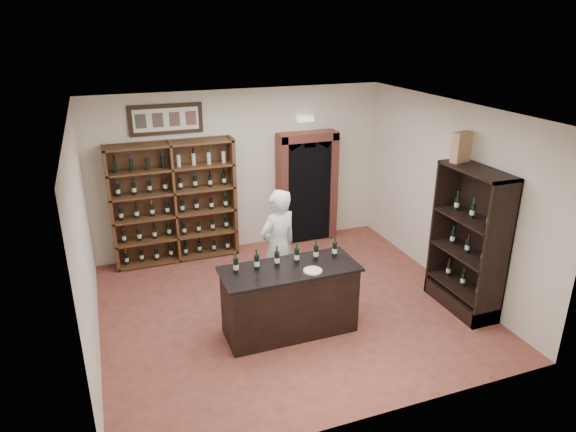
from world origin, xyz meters
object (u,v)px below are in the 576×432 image
object	(u,v)px
wine_shelf	(174,202)
tasting_counter	(290,300)
shopkeeper	(278,247)
side_cabinet	(467,262)
wine_crate	(462,147)
counter_bottle_0	(236,266)

from	to	relation	value
wine_shelf	tasting_counter	size ratio (longest dim) A/B	1.17
tasting_counter	shopkeeper	distance (m)	0.96
side_cabinet	wine_shelf	bearing A→B (deg)	139.79
tasting_counter	wine_crate	size ratio (longest dim) A/B	4.24
shopkeeper	counter_bottle_0	bearing A→B (deg)	21.89
tasting_counter	wine_crate	distance (m)	3.31
wine_shelf	counter_bottle_0	world-z (taller)	wine_shelf
wine_shelf	wine_crate	size ratio (longest dim) A/B	4.96
tasting_counter	side_cabinet	bearing A→B (deg)	-6.28
wine_shelf	counter_bottle_0	xyz separation A→B (m)	(0.38, -2.82, 0.01)
tasting_counter	side_cabinet	xyz separation A→B (m)	(2.72, -0.30, 0.26)
wine_shelf	tasting_counter	xyz separation A→B (m)	(1.10, -2.93, -0.61)
counter_bottle_0	side_cabinet	xyz separation A→B (m)	(3.44, -0.41, -0.35)
side_cabinet	wine_crate	size ratio (longest dim) A/B	4.96
tasting_counter	shopkeeper	size ratio (longest dim) A/B	1.03
shopkeeper	wine_crate	bearing A→B (deg)	144.24
wine_shelf	shopkeeper	distance (m)	2.42
counter_bottle_0	wine_crate	world-z (taller)	wine_crate
tasting_counter	shopkeeper	world-z (taller)	shopkeeper
shopkeeper	wine_crate	xyz separation A→B (m)	(2.55, -0.76, 1.50)
tasting_counter	shopkeeper	bearing A→B (deg)	81.11
wine_shelf	tasting_counter	distance (m)	3.19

